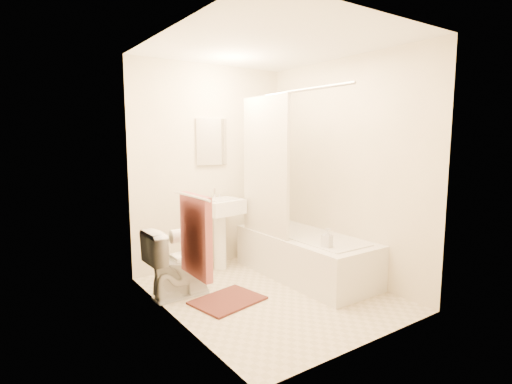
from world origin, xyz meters
TOP-DOWN VIEW (x-y plane):
  - floor at (0.00, 0.00)m, footprint 2.40×2.40m
  - ceiling at (0.00, 0.00)m, footprint 2.40×2.40m
  - wall_back at (0.00, 1.20)m, footprint 2.00×0.02m
  - wall_left at (-1.00, 0.00)m, footprint 0.02×2.40m
  - wall_right at (1.00, 0.00)m, footprint 0.02×2.40m
  - mirror at (0.00, 1.18)m, footprint 0.40×0.03m
  - curtain_rod at (0.30, 0.10)m, footprint 0.03×1.70m
  - shower_curtain at (0.30, 0.50)m, footprint 0.04×0.80m
  - towel_bar at (-0.96, -0.25)m, footprint 0.02×0.60m
  - towel at (-0.93, -0.25)m, footprint 0.06×0.45m
  - toilet_paper at (-0.93, 0.12)m, footprint 0.11×0.12m
  - toilet at (-0.75, 0.47)m, footprint 0.69×0.40m
  - sink at (-0.02, 0.95)m, footprint 0.52×0.44m
  - bathtub at (0.63, 0.20)m, footprint 0.74×1.68m
  - bath_mat at (-0.45, 0.08)m, footprint 0.71×0.59m
  - soap_bottle at (0.45, -0.32)m, footprint 0.11×0.11m
  - scrub_brush at (0.60, 0.86)m, footprint 0.13×0.22m

SIDE VIEW (x-z plane):
  - floor at x=0.00m, z-range 0.00..0.00m
  - bath_mat at x=-0.45m, z-range 0.00..0.02m
  - bathtub at x=0.63m, z-range 0.00..0.47m
  - toilet at x=-0.75m, z-range 0.00..0.67m
  - sink at x=-0.02m, z-range 0.00..0.91m
  - scrub_brush at x=0.60m, z-range 0.47..0.51m
  - soap_bottle at x=0.45m, z-range 0.47..0.67m
  - toilet_paper at x=-0.93m, z-range 0.64..0.76m
  - towel at x=-0.93m, z-range 0.45..1.11m
  - towel_bar at x=-0.96m, z-range 1.09..1.11m
  - wall_back at x=0.00m, z-range 0.00..2.40m
  - wall_left at x=-1.00m, z-range 0.00..2.40m
  - wall_right at x=1.00m, z-range 0.00..2.40m
  - shower_curtain at x=0.30m, z-range 0.44..2.00m
  - mirror at x=0.00m, z-range 1.23..1.77m
  - curtain_rod at x=0.30m, z-range 1.98..2.02m
  - ceiling at x=0.00m, z-range 2.40..2.40m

